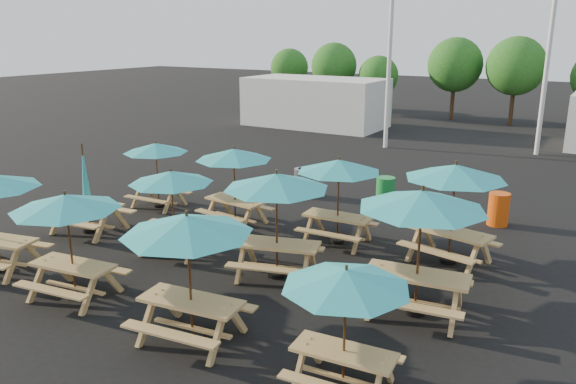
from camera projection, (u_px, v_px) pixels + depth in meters
The scene contains 24 objects.
ground at pixel (258, 246), 14.54m from camera, with size 120.00×120.00×0.00m, color black.
picnic_unit_1 at pixel (87, 196), 15.33m from camera, with size 2.13×1.91×2.50m.
picnic_unit_2 at pixel (156, 151), 17.36m from camera, with size 2.11×2.11×2.07m.
picnic_unit_3 at pixel (66, 207), 11.21m from camera, with size 2.45×2.45×2.26m.
picnic_unit_4 at pixel (171, 181), 13.61m from camera, with size 2.38×2.38×2.13m.
picnic_unit_5 at pixel (234, 158), 15.69m from camera, with size 2.35×2.35×2.24m.
picnic_unit_6 at pixel (187, 231), 9.56m from camera, with size 2.54×2.54×2.37m.
picnic_unit_7 at pixel (276, 186), 12.17m from camera, with size 2.90×2.90×2.43m.
picnic_unit_8 at pixel (339, 170), 14.26m from camera, with size 2.28×2.28×2.26m.
picnic_unit_9 at pixel (346, 285), 8.22m from camera, with size 2.11×2.11×2.03m.
picnic_unit_10 at pixel (422, 206), 10.46m from camera, with size 2.74×2.74×2.54m.
picnic_unit_11 at pixel (455, 177), 12.93m from camera, with size 2.77×2.77×2.44m.
waste_bin_0 at pixel (307, 182), 18.93m from camera, with size 0.59×0.59×0.95m, color gray.
waste_bin_1 at pixel (303, 182), 18.90m from camera, with size 0.59×0.59×0.95m, color gray.
waste_bin_2 at pixel (385, 192), 17.78m from camera, with size 0.59×0.59×0.95m, color #188736.
waste_bin_3 at pixel (499, 209), 16.03m from camera, with size 0.59×0.59×0.95m, color #E04D0D.
mast_0 at pixel (391, 17), 25.44m from camera, with size 0.20×0.20×12.00m, color silver.
mast_1 at pixel (553, 16), 23.88m from camera, with size 0.20×0.20×12.00m, color silver.
event_tent_0 at pixel (315, 102), 32.96m from camera, with size 8.00×4.00×2.80m, color silver.
tree_0 at pixel (289, 68), 41.55m from camera, with size 2.80×2.80×4.24m.
tree_1 at pixel (334, 66), 38.22m from camera, with size 3.11×3.11×4.72m.
tree_2 at pixel (378, 76), 36.50m from camera, with size 2.59×2.59×3.93m.
tree_3 at pixel (455, 65), 34.87m from camera, with size 3.36×3.36×5.09m.
tree_4 at pixel (516, 66), 32.68m from camera, with size 3.41×3.41×5.17m.
Camera 1 is at (7.64, -11.27, 5.33)m, focal length 35.00 mm.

